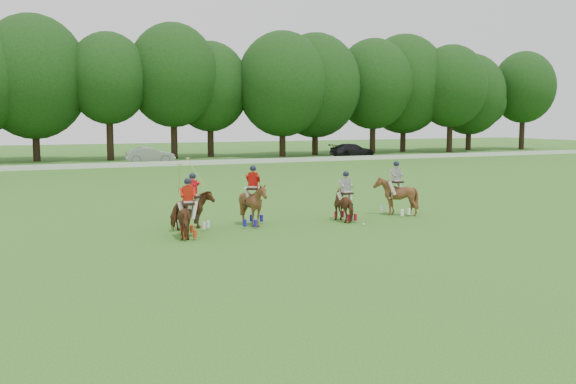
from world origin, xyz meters
name	(u,v)px	position (x,y,z in m)	size (l,w,h in m)	color
ground	(328,247)	(0.00, 0.00, 0.00)	(180.00, 180.00, 0.00)	#29601B
tree_line	(111,79)	(0.26, 48.05, 8.23)	(117.98, 14.32, 14.75)	black
boundary_rail	(129,165)	(0.00, 38.00, 0.22)	(120.00, 0.10, 0.44)	white
car_mid	(150,155)	(2.85, 42.50, 0.76)	(1.61, 4.62, 1.52)	#98979D
car_right	(352,150)	(25.03, 42.50, 0.74)	(2.08, 5.12, 1.49)	black
polo_red_a	(188,217)	(-3.89, 3.52, 0.77)	(1.11, 1.82, 2.72)	#523016
polo_red_b	(193,210)	(-3.29, 5.03, 0.78)	(1.94, 1.95, 2.76)	#523016
polo_red_c	(253,204)	(-0.83, 4.92, 0.90)	(2.05, 2.10, 2.44)	#523016
polo_stripe_a	(346,204)	(3.16, 4.48, 0.75)	(1.03, 1.67, 2.11)	#523016
polo_stripe_b	(396,196)	(6.01, 5.03, 0.88)	(1.66, 1.80, 2.42)	#523016
polo_ball	(364,224)	(3.31, 3.24, 0.04)	(0.09, 0.09, 0.09)	white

